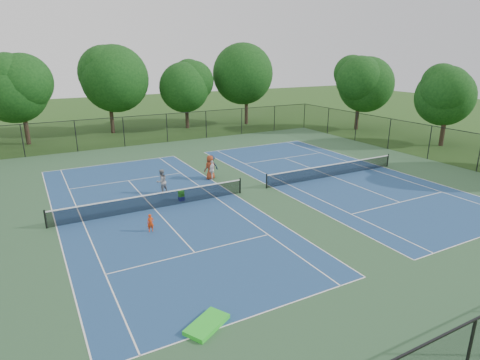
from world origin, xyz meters
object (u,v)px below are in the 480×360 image
tree_back_c (186,83)px  tree_back_d (247,71)px  tree_side_e (360,81)px  bystander_c (210,167)px  ball_hopper (181,193)px  ball_crate (181,198)px  bystander_b (211,167)px  instructor (162,181)px  tree_back_a (19,85)px  tree_back_b (108,76)px  child_player (151,223)px  bystander_a (212,170)px  tree_side_f (449,93)px

tree_back_c → tree_back_d: size_ratio=0.81×
tree_side_e → bystander_c: bearing=-157.5°
tree_back_d → ball_hopper: 30.22m
ball_crate → ball_hopper: size_ratio=0.87×
bystander_b → bystander_c: size_ratio=0.97×
instructor → ball_crate: (0.64, -1.93, -0.70)m
ball_crate → tree_back_d: bearing=52.4°
tree_back_a → bystander_c: tree_back_a is taller
tree_back_b → ball_crate: 26.24m
instructor → ball_hopper: 2.07m
tree_back_a → child_player: (4.88, -27.08, -5.55)m
instructor → tree_back_a: bearing=-91.5°
tree_back_b → bystander_a: size_ratio=6.67×
tree_back_d → ball_crate: 30.30m
instructor → ball_crate: instructor is taller
tree_back_b → tree_side_f: size_ratio=1.24×
bystander_b → ball_hopper: 5.17m
tree_side_f → bystander_a: 25.81m
tree_back_d → instructor: 29.08m
tree_back_d → bystander_c: (-14.48, -20.12, -5.91)m
bystander_a → instructor: bearing=-28.4°
bystander_a → tree_back_b: bearing=-127.6°
tree_side_f → bystander_a: bearing=178.4°
child_player → bystander_a: bearing=50.3°
tree_back_d → bystander_c: tree_back_d is taller
bystander_b → ball_hopper: bystander_b is taller
tree_back_d → bystander_a: size_ratio=6.90×
tree_back_a → tree_back_c: size_ratio=1.09×
tree_back_b → bystander_a: 23.17m
tree_back_d → bystander_b: size_ratio=5.86×
tree_back_a → bystander_b: size_ratio=5.17×
tree_back_a → bystander_a: bearing=-60.2°
bystander_a → tree_back_a: bearing=-104.5°
ball_hopper → bystander_b: bearing=43.4°
tree_back_c → tree_side_e: bearing=-31.4°
bystander_c → ball_crate: 4.90m
tree_side_f → bystander_b: bearing=177.5°
ball_crate → tree_back_c: bearing=67.7°
tree_back_d → ball_crate: bearing=-127.6°
child_player → bystander_b: bearing=51.4°
tree_side_e → tree_side_f: tree_side_e is taller
tree_back_d → tree_side_f: size_ratio=1.28×
tree_back_d → ball_hopper: bearing=-127.6°
ball_hopper → ball_crate: bearing=0.0°
instructor → bystander_a: 4.43m
tree_back_a → instructor: tree_back_a is taller
tree_back_c → child_player: 31.39m
tree_side_f → tree_side_e: bearing=95.2°
instructor → bystander_c: (4.19, 1.35, 0.08)m
tree_back_a → bystander_b: tree_back_a is taller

